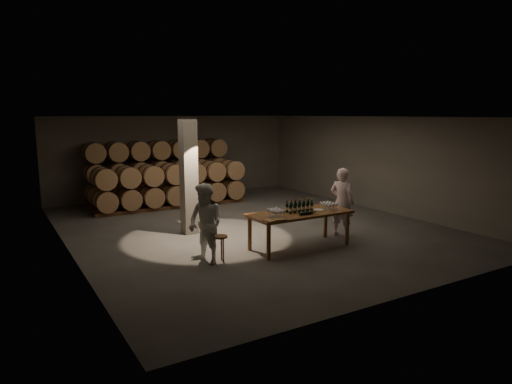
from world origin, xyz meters
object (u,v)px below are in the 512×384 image
tasting_table (300,216)px  person_man (342,202)px  plate (318,210)px  notebook_near (280,219)px  person_woman (205,224)px  stool (220,240)px  bottle_cluster (299,207)px

tasting_table → person_man: (1.64, 0.32, 0.14)m
plate → notebook_near: bearing=-164.4°
tasting_table → person_woman: size_ratio=1.45×
tasting_table → person_woman: 2.50m
stool → person_man: person_man is taller
notebook_near → person_man: 2.65m
notebook_near → person_woman: size_ratio=0.15×
plate → stool: plate is taller
tasting_table → person_man: size_ratio=1.39×
person_man → plate: bearing=85.5°
bottle_cluster → plate: bearing=-12.4°
tasting_table → stool: size_ratio=4.42×
tasting_table → stool: 2.20m
plate → notebook_near: 1.49m
bottle_cluster → person_man: bearing=9.2°
plate → stool: bearing=177.8°
bottle_cluster → notebook_near: (-0.93, -0.51, -0.09)m
bottle_cluster → person_woman: (-2.53, 0.04, -0.11)m
tasting_table → bottle_cluster: 0.23m
tasting_table → plate: (0.54, -0.05, 0.11)m
person_woman → notebook_near: bearing=53.9°
tasting_table → person_man: person_man is taller
notebook_near → plate: bearing=23.9°
notebook_near → person_woman: bearing=169.2°
bottle_cluster → notebook_near: size_ratio=2.76×
tasting_table → plate: size_ratio=9.74×
tasting_table → notebook_near: bearing=-153.4°
tasting_table → stool: tasting_table is taller
bottle_cluster → stool: size_ratio=1.23×
tasting_table → person_woman: bearing=177.6°
tasting_table → bottle_cluster: bottle_cluster is taller
person_woman → bottle_cluster: bearing=72.1°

